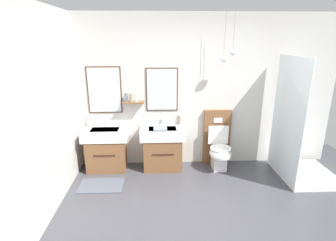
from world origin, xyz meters
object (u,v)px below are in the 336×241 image
toilet (218,147)px  folded_hand_towel (160,129)px  toothbrush_cup (89,123)px  vanity_sink_left (106,148)px  shower_tray (299,153)px  soap_dispenser (180,120)px  vanity_sink_right (163,147)px

toilet → folded_hand_towel: (-1.02, -0.12, 0.38)m
folded_hand_towel → toothbrush_cup: bearing=166.9°
vanity_sink_left → shower_tray: shower_tray is taller
toothbrush_cup → soap_dispenser: toothbrush_cup is taller
soap_dispenser → shower_tray: bearing=-16.9°
toothbrush_cup → toilet: bearing=-4.1°
toothbrush_cup → folded_hand_towel: toothbrush_cup is taller
vanity_sink_right → soap_dispenser: (0.31, 0.16, 0.43)m
toilet → shower_tray: (1.22, -0.40, 0.05)m
toilet → soap_dispenser: bearing=165.7°
folded_hand_towel → shower_tray: 2.28m
toilet → shower_tray: shower_tray is taller
soap_dispenser → vanity_sink_left: bearing=-172.7°
folded_hand_towel → shower_tray: (2.24, -0.28, -0.34)m
toothbrush_cup → shower_tray: 3.52m
vanity_sink_right → toothbrush_cup: toothbrush_cup is taller
vanity_sink_left → vanity_sink_right: 0.97m
soap_dispenser → toothbrush_cup: bearing=-179.6°
vanity_sink_right → shower_tray: (2.20, -0.41, 0.03)m
vanity_sink_left → shower_tray: 3.19m
vanity_sink_left → folded_hand_towel: 1.01m
vanity_sink_left → folded_hand_towel: (0.93, -0.13, 0.37)m
vanity_sink_left → vanity_sink_right: size_ratio=1.00×
toilet → toothbrush_cup: bearing=175.9°
toothbrush_cup → folded_hand_towel: 1.26m
toilet → folded_hand_towel: bearing=-173.1°
vanity_sink_right → toilet: size_ratio=0.75×
vanity_sink_left → shower_tray: (3.16, -0.41, 0.03)m
toilet → soap_dispenser: 0.82m
vanity_sink_right → folded_hand_towel: folded_hand_towel is taller
toothbrush_cup → vanity_sink_left: bearing=-27.1°
vanity_sink_left → vanity_sink_right: same height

